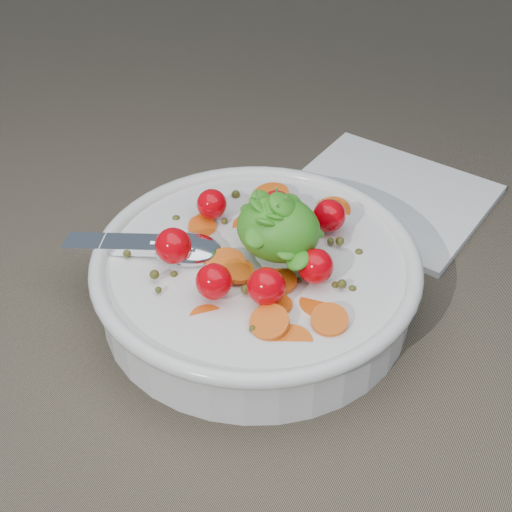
% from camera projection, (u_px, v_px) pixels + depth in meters
% --- Properties ---
extents(ground, '(6.00, 6.00, 0.00)m').
position_uv_depth(ground, '(261.00, 288.00, 0.67)').
color(ground, '#685D4A').
rests_on(ground, ground).
extents(bowl, '(0.28, 0.26, 0.11)m').
position_uv_depth(bowl, '(256.00, 277.00, 0.63)').
color(bowl, silver).
rests_on(bowl, ground).
extents(napkin, '(0.20, 0.18, 0.01)m').
position_uv_depth(napkin, '(387.00, 197.00, 0.77)').
color(napkin, white).
rests_on(napkin, ground).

